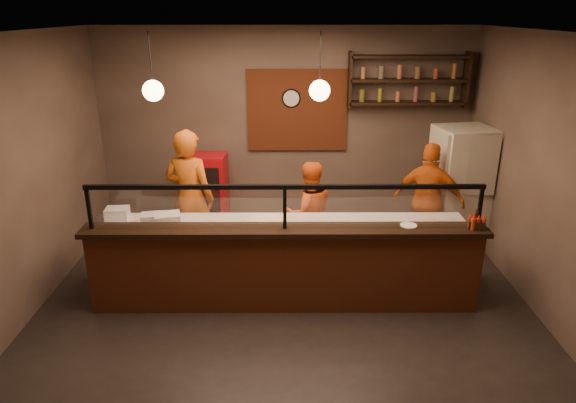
{
  "coord_description": "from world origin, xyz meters",
  "views": [
    {
      "loc": [
        0.01,
        -5.72,
        3.42
      ],
      "look_at": [
        0.04,
        0.3,
        1.16
      ],
      "focal_mm": 32.0,
      "sensor_mm": 36.0,
      "label": 1
    }
  ],
  "objects_px": {
    "cook_right": "(428,201)",
    "pepper_mill": "(476,219)",
    "cook_left": "(190,198)",
    "fridge": "(459,188)",
    "condiment_caddy": "(477,224)",
    "cook_mid": "(309,213)",
    "red_cooler": "(210,192)",
    "wall_clock": "(291,98)",
    "pizza_dough": "(265,221)"
  },
  "relations": [
    {
      "from": "cook_right",
      "to": "pepper_mill",
      "type": "height_order",
      "value": "cook_right"
    },
    {
      "from": "cook_left",
      "to": "pepper_mill",
      "type": "bearing_deg",
      "value": 177.24
    },
    {
      "from": "fridge",
      "to": "condiment_caddy",
      "type": "distance_m",
      "value": 1.86
    },
    {
      "from": "cook_mid",
      "to": "cook_right",
      "type": "xyz_separation_m",
      "value": [
        1.72,
        0.22,
        0.1
      ]
    },
    {
      "from": "red_cooler",
      "to": "pepper_mill",
      "type": "distance_m",
      "value": 4.24
    },
    {
      "from": "wall_clock",
      "to": "cook_right",
      "type": "bearing_deg",
      "value": -34.32
    },
    {
      "from": "cook_right",
      "to": "condiment_caddy",
      "type": "xyz_separation_m",
      "value": [
        0.15,
        -1.45,
        0.26
      ]
    },
    {
      "from": "cook_left",
      "to": "pizza_dough",
      "type": "relative_size",
      "value": 4.35
    },
    {
      "from": "red_cooler",
      "to": "pizza_dough",
      "type": "height_order",
      "value": "red_cooler"
    },
    {
      "from": "red_cooler",
      "to": "pepper_mill",
      "type": "bearing_deg",
      "value": -32.9
    },
    {
      "from": "wall_clock",
      "to": "red_cooler",
      "type": "distance_m",
      "value": 2.0
    },
    {
      "from": "cook_mid",
      "to": "red_cooler",
      "type": "height_order",
      "value": "cook_mid"
    },
    {
      "from": "cook_mid",
      "to": "pepper_mill",
      "type": "bearing_deg",
      "value": 132.45
    },
    {
      "from": "wall_clock",
      "to": "condiment_caddy",
      "type": "bearing_deg",
      "value": -52.95
    },
    {
      "from": "cook_left",
      "to": "pepper_mill",
      "type": "relative_size",
      "value": 9.02
    },
    {
      "from": "cook_mid",
      "to": "cook_right",
      "type": "distance_m",
      "value": 1.74
    },
    {
      "from": "fridge",
      "to": "pepper_mill",
      "type": "relative_size",
      "value": 8.56
    },
    {
      "from": "red_cooler",
      "to": "condiment_caddy",
      "type": "bearing_deg",
      "value": -33.17
    },
    {
      "from": "wall_clock",
      "to": "condiment_caddy",
      "type": "distance_m",
      "value": 3.62
    },
    {
      "from": "cook_mid",
      "to": "condiment_caddy",
      "type": "xyz_separation_m",
      "value": [
        1.87,
        -1.23,
        0.36
      ]
    },
    {
      "from": "wall_clock",
      "to": "fridge",
      "type": "height_order",
      "value": "wall_clock"
    },
    {
      "from": "cook_left",
      "to": "pizza_dough",
      "type": "bearing_deg",
      "value": 164.68
    },
    {
      "from": "cook_right",
      "to": "cook_left",
      "type": "bearing_deg",
      "value": 25.27
    },
    {
      "from": "fridge",
      "to": "cook_mid",
      "type": "bearing_deg",
      "value": -176.07
    },
    {
      "from": "wall_clock",
      "to": "condiment_caddy",
      "type": "xyz_separation_m",
      "value": [
        2.1,
        -2.78,
        -0.99
      ]
    },
    {
      "from": "cook_left",
      "to": "red_cooler",
      "type": "xyz_separation_m",
      "value": [
        0.1,
        1.19,
        -0.34
      ]
    },
    {
      "from": "red_cooler",
      "to": "condiment_caddy",
      "type": "xyz_separation_m",
      "value": [
        3.42,
        -2.47,
        0.48
      ]
    },
    {
      "from": "cook_right",
      "to": "fridge",
      "type": "height_order",
      "value": "fridge"
    },
    {
      "from": "cook_mid",
      "to": "cook_right",
      "type": "relative_size",
      "value": 0.88
    },
    {
      "from": "cook_right",
      "to": "red_cooler",
      "type": "bearing_deg",
      "value": 5.08
    },
    {
      "from": "cook_right",
      "to": "red_cooler",
      "type": "xyz_separation_m",
      "value": [
        -3.27,
        1.02,
        -0.22
      ]
    },
    {
      "from": "fridge",
      "to": "pepper_mill",
      "type": "distance_m",
      "value": 1.84
    },
    {
      "from": "red_cooler",
      "to": "pizza_dough",
      "type": "bearing_deg",
      "value": -59.92
    },
    {
      "from": "cook_right",
      "to": "fridge",
      "type": "relative_size",
      "value": 0.92
    },
    {
      "from": "pizza_dough",
      "to": "pepper_mill",
      "type": "height_order",
      "value": "pepper_mill"
    },
    {
      "from": "cook_mid",
      "to": "wall_clock",
      "type": "bearing_deg",
      "value": -96.13
    },
    {
      "from": "condiment_caddy",
      "to": "cook_left",
      "type": "bearing_deg",
      "value": 159.95
    },
    {
      "from": "cook_left",
      "to": "condiment_caddy",
      "type": "height_order",
      "value": "cook_left"
    },
    {
      "from": "cook_mid",
      "to": "pepper_mill",
      "type": "distance_m",
      "value": 2.27
    },
    {
      "from": "fridge",
      "to": "condiment_caddy",
      "type": "bearing_deg",
      "value": -112.68
    },
    {
      "from": "cook_right",
      "to": "pepper_mill",
      "type": "distance_m",
      "value": 1.47
    },
    {
      "from": "condiment_caddy",
      "to": "cook_mid",
      "type": "bearing_deg",
      "value": 146.56
    },
    {
      "from": "cook_right",
      "to": "pizza_dough",
      "type": "relative_size",
      "value": 3.82
    },
    {
      "from": "cook_mid",
      "to": "red_cooler",
      "type": "bearing_deg",
      "value": -53.27
    },
    {
      "from": "red_cooler",
      "to": "fridge",
      "type": "bearing_deg",
      "value": -7.2
    },
    {
      "from": "fridge",
      "to": "wall_clock",
      "type": "bearing_deg",
      "value": 148.47
    },
    {
      "from": "wall_clock",
      "to": "pepper_mill",
      "type": "xyz_separation_m",
      "value": [
        2.1,
        -2.76,
        -0.93
      ]
    },
    {
      "from": "cook_left",
      "to": "wall_clock",
      "type": "bearing_deg",
      "value": -116.49
    },
    {
      "from": "wall_clock",
      "to": "pepper_mill",
      "type": "bearing_deg",
      "value": -52.71
    },
    {
      "from": "wall_clock",
      "to": "pizza_dough",
      "type": "distance_m",
      "value": 2.5
    }
  ]
}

